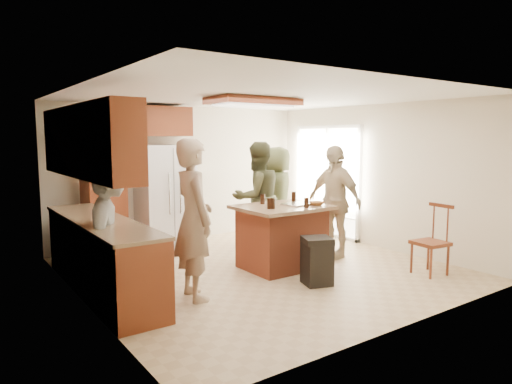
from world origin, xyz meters
TOP-DOWN VIEW (x-y plane):
  - room_shell at (4.37, 1.64)m, footprint 8.00×5.20m
  - person_front_left at (-1.36, -0.50)m, footprint 0.59×0.76m
  - person_behind_left at (0.52, 0.84)m, footprint 0.92×0.58m
  - person_behind_right at (1.34, 1.33)m, footprint 1.02×0.91m
  - person_side_right at (1.40, -0.05)m, footprint 0.60×1.09m
  - person_counter at (-2.17, 0.04)m, footprint 0.88×1.21m
  - left_cabinetry at (-2.24, 0.40)m, footprint 0.64×3.00m
  - back_wall_units at (-1.33, 2.20)m, footprint 1.80×0.60m
  - refrigerator at (-0.55, 2.12)m, footprint 0.90×0.76m
  - kitchen_island at (0.31, -0.09)m, footprint 1.28×1.03m
  - island_items at (0.50, -0.18)m, footprint 0.93×0.72m
  - trash_bin at (0.19, -0.98)m, footprint 0.48×0.48m
  - spindle_chair at (1.81, -1.57)m, footprint 0.47×0.47m

SIDE VIEW (x-z plane):
  - trash_bin at x=0.19m, z-range 0.00..0.63m
  - spindle_chair at x=1.81m, z-range -0.04..0.95m
  - kitchen_island at x=0.31m, z-range 0.01..0.94m
  - person_counter at x=-2.17m, z-range 0.00..1.70m
  - room_shell at x=4.37m, z-range -1.63..3.37m
  - person_behind_right at x=1.34m, z-range 0.00..1.76m
  - refrigerator at x=-0.55m, z-range 0.00..1.80m
  - person_side_right at x=1.40m, z-range 0.00..1.81m
  - person_behind_left at x=0.52m, z-range 0.00..1.86m
  - left_cabinetry at x=-2.24m, z-range -0.19..2.11m
  - person_front_left at x=-1.36m, z-range 0.00..1.92m
  - island_items at x=0.50m, z-range 0.90..1.05m
  - back_wall_units at x=-1.33m, z-range 0.15..2.60m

